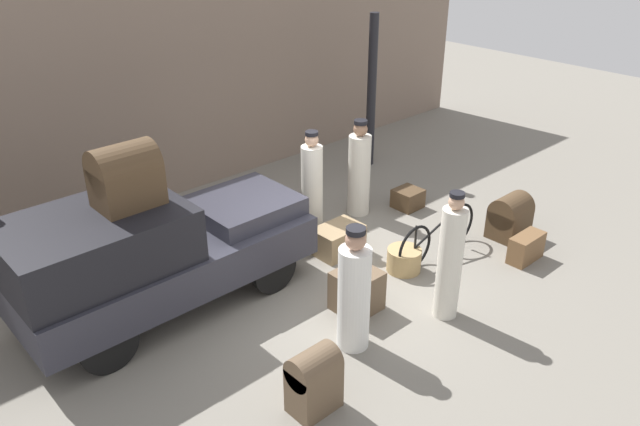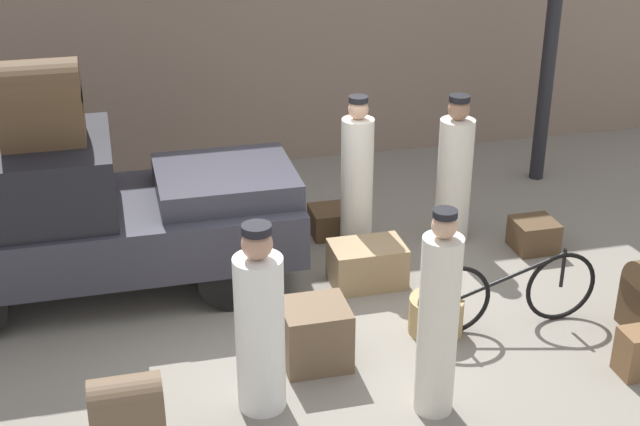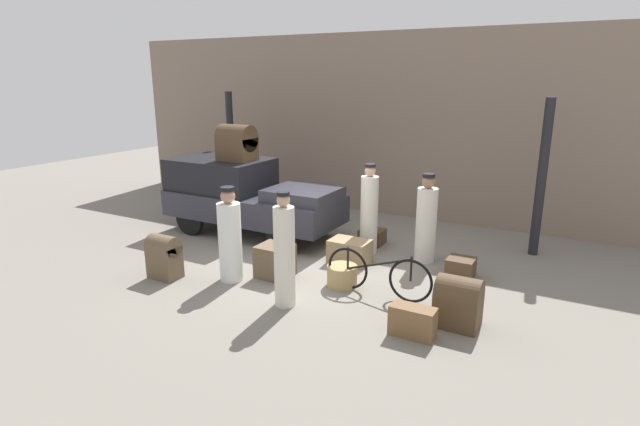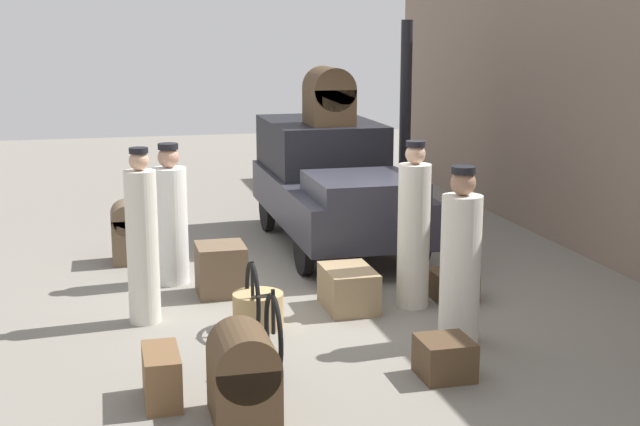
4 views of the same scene
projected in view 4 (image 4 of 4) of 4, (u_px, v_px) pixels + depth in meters
name	position (u px, v px, depth m)	size (l,w,h in m)	color
ground_plane	(299.00, 291.00, 10.24)	(30.00, 30.00, 0.00)	gray
station_building_facade	(628.00, 88.00, 10.72)	(16.00, 0.15, 4.50)	gray
canopy_pillar_left	(405.00, 119.00, 14.13)	(0.18, 0.18, 3.07)	black
truck	(332.00, 180.00, 12.29)	(3.97, 1.62, 1.65)	black
bicycle	(262.00, 314.00, 8.29)	(1.81, 0.04, 0.77)	black
wicker_basket	(258.00, 310.00, 9.00)	(0.51, 0.51, 0.35)	tan
porter_standing_middle	(171.00, 220.00, 10.42)	(0.40, 0.40, 1.66)	white
porter_carrying_trunk	(460.00, 263.00, 8.47)	(0.39, 0.39, 1.71)	silver
conductor_in_dark_uniform	(414.00, 231.00, 9.53)	(0.35, 0.35, 1.81)	silver
porter_lifting_near_truck	(142.00, 242.00, 9.02)	(0.32, 0.32, 1.81)	silver
suitcase_small_leather	(244.00, 373.00, 6.88)	(0.62, 0.51, 0.74)	#4C3823
suitcase_black_upright	(348.00, 289.00, 9.57)	(0.76, 0.51, 0.44)	#937A56
trunk_umber_medium	(452.00, 285.00, 9.93)	(0.49, 0.47, 0.32)	#4C3823
trunk_wicker_pale	(162.00, 376.00, 7.21)	(0.62, 0.29, 0.43)	brown
trunk_large_brown	(221.00, 269.00, 10.09)	(0.58, 0.54, 0.57)	brown
trunk_barrel_dark	(126.00, 231.00, 11.41)	(0.54, 0.38, 0.78)	brown
suitcase_tan_flat	(445.00, 358.00, 7.72)	(0.46, 0.45, 0.35)	#4C3823
trunk_on_truck_roof	(329.00, 97.00, 12.22)	(0.76, 0.58, 0.79)	#4C3823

